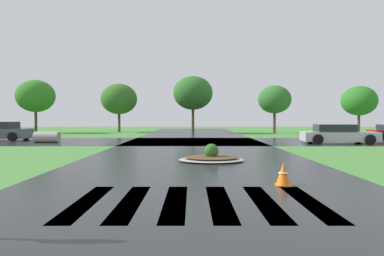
{
  "coord_description": "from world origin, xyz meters",
  "views": [
    {
      "loc": [
        -0.11,
        -2.14,
        1.72
      ],
      "look_at": [
        -0.11,
        10.87,
        1.31
      ],
      "focal_mm": 33.26,
      "sensor_mm": 36.0,
      "label": 1
    }
  ],
  "objects_px": {
    "median_island": "(211,158)",
    "car_blue_compact": "(1,132)",
    "car_white_sedan": "(338,134)",
    "drainage_pipe_stack": "(47,137)",
    "traffic_cone": "(283,175)"
  },
  "relations": [
    {
      "from": "median_island",
      "to": "car_blue_compact",
      "type": "distance_m",
      "value": 19.03
    },
    {
      "from": "car_blue_compact",
      "to": "traffic_cone",
      "type": "bearing_deg",
      "value": 137.54
    },
    {
      "from": "median_island",
      "to": "traffic_cone",
      "type": "relative_size",
      "value": 4.35
    },
    {
      "from": "car_white_sedan",
      "to": "car_blue_compact",
      "type": "bearing_deg",
      "value": 177.93
    },
    {
      "from": "car_white_sedan",
      "to": "traffic_cone",
      "type": "xyz_separation_m",
      "value": [
        -7.11,
        -14.02,
        -0.31
      ]
    },
    {
      "from": "median_island",
      "to": "car_white_sedan",
      "type": "height_order",
      "value": "car_white_sedan"
    },
    {
      "from": "median_island",
      "to": "traffic_cone",
      "type": "bearing_deg",
      "value": -72.81
    },
    {
      "from": "car_white_sedan",
      "to": "drainage_pipe_stack",
      "type": "xyz_separation_m",
      "value": [
        -19.06,
        0.79,
        -0.23
      ]
    },
    {
      "from": "median_island",
      "to": "car_white_sedan",
      "type": "relative_size",
      "value": 0.54
    },
    {
      "from": "median_island",
      "to": "car_blue_compact",
      "type": "height_order",
      "value": "car_blue_compact"
    },
    {
      "from": "median_island",
      "to": "car_white_sedan",
      "type": "distance_m",
      "value": 12.55
    },
    {
      "from": "car_white_sedan",
      "to": "traffic_cone",
      "type": "height_order",
      "value": "car_white_sedan"
    },
    {
      "from": "car_blue_compact",
      "to": "drainage_pipe_stack",
      "type": "distance_m",
      "value": 4.81
    },
    {
      "from": "median_island",
      "to": "car_blue_compact",
      "type": "relative_size",
      "value": 0.6
    },
    {
      "from": "traffic_cone",
      "to": "car_blue_compact",
      "type": "bearing_deg",
      "value": 133.54
    }
  ]
}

